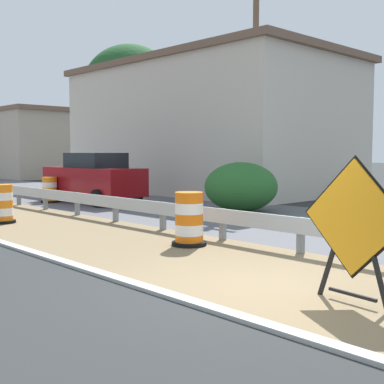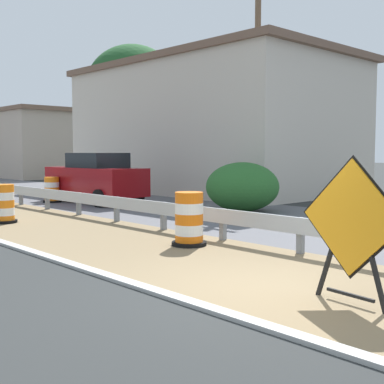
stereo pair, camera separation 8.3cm
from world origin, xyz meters
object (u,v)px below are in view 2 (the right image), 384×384
object	(u,v)px
warning_sign_diamond	(351,224)
traffic_barrel_mid	(52,191)
traffic_barrel_nearest	(189,221)
traffic_barrel_close	(4,206)
utility_pole_near	(257,77)
car_lead_far_lane	(95,178)

from	to	relation	value
warning_sign_diamond	traffic_barrel_mid	distance (m)	15.15
traffic_barrel_nearest	traffic_barrel_close	distance (m)	6.13
traffic_barrel_close	warning_sign_diamond	bearing A→B (deg)	-89.11
traffic_barrel_nearest	traffic_barrel_mid	xyz separation A→B (m)	(2.26, 10.28, -0.07)
traffic_barrel_close	traffic_barrel_mid	bearing A→B (deg)	49.47
traffic_barrel_mid	utility_pole_near	size ratio (longest dim) A/B	0.10
traffic_barrel_mid	traffic_barrel_nearest	bearing A→B (deg)	-102.37
warning_sign_diamond	traffic_barrel_nearest	size ratio (longest dim) A/B	1.72
traffic_barrel_close	utility_pole_near	bearing A→B (deg)	-3.32
traffic_barrel_mid	car_lead_far_lane	size ratio (longest dim) A/B	0.21
traffic_barrel_nearest	traffic_barrel_mid	size ratio (longest dim) A/B	1.14
traffic_barrel_close	car_lead_far_lane	world-z (taller)	car_lead_far_lane
car_lead_far_lane	traffic_barrel_close	bearing A→B (deg)	120.21
traffic_barrel_mid	car_lead_far_lane	distance (m)	1.80
warning_sign_diamond	car_lead_far_lane	bearing A→B (deg)	-102.38
traffic_barrel_nearest	traffic_barrel_mid	world-z (taller)	traffic_barrel_nearest
traffic_barrel_nearest	utility_pole_near	world-z (taller)	utility_pole_near
utility_pole_near	traffic_barrel_mid	bearing A→B (deg)	142.47
warning_sign_diamond	car_lead_far_lane	distance (m)	14.27
warning_sign_diamond	traffic_barrel_mid	bearing A→B (deg)	-96.59
warning_sign_diamond	utility_pole_near	xyz separation A→B (m)	(9.93, 9.81, 3.86)
warning_sign_diamond	car_lead_far_lane	xyz separation A→B (m)	(4.72, 13.46, -0.08)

